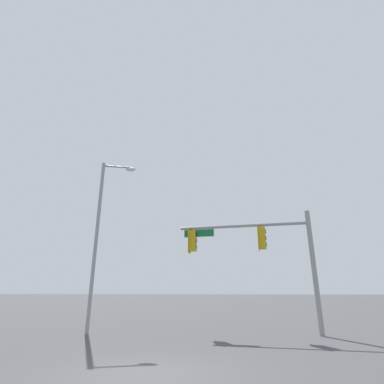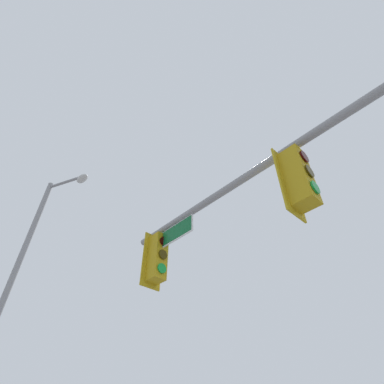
# 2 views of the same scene
# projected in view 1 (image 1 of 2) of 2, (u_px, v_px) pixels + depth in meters

# --- Properties ---
(ground_plane) EXTENTS (400.00, 400.00, 0.00)m
(ground_plane) POSITION_uv_depth(u_px,v_px,m) (145.00, 376.00, 7.01)
(ground_plane) COLOR #474749
(signal_pole_near) EXTENTS (6.65, 0.70, 5.71)m
(signal_pole_near) POSITION_uv_depth(u_px,v_px,m) (260.00, 248.00, 14.98)
(signal_pole_near) COLOR gray
(signal_pole_near) RESTS_ON ground_plane
(street_lamp) EXTENTS (1.76, 0.78, 8.65)m
(street_lamp) POSITION_uv_depth(u_px,v_px,m) (101.00, 230.00, 15.48)
(street_lamp) COLOR gray
(street_lamp) RESTS_ON ground_plane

